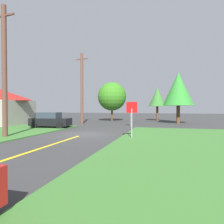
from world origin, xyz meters
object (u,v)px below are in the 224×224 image
(utility_pole_mid, at_px, (82,88))
(oak_tree_right, at_px, (178,89))
(oak_tree_left, at_px, (112,96))
(pine_tree_center, at_px, (157,97))
(utility_pole_near, at_px, (4,70))
(parked_car_near_building, at_px, (50,120))
(direction_sign, at_px, (131,112))
(stop_sign, at_px, (132,113))

(utility_pole_mid, xyz_separation_m, oak_tree_right, (11.98, 4.37, -0.03))
(oak_tree_left, height_order, pine_tree_center, oak_tree_left)
(utility_pole_near, bearing_deg, oak_tree_right, 53.19)
(parked_car_near_building, xyz_separation_m, oak_tree_left, (3.39, 12.00, 3.02))
(direction_sign, distance_m, oak_tree_right, 8.73)
(stop_sign, bearing_deg, utility_pole_near, 7.54)
(stop_sign, xyz_separation_m, parked_car_near_building, (-9.36, 5.05, -0.96))
(parked_car_near_building, bearing_deg, stop_sign, -34.07)
(utility_pole_near, bearing_deg, stop_sign, 11.06)
(pine_tree_center, bearing_deg, utility_pole_near, -114.07)
(oak_tree_right, bearing_deg, utility_pole_near, -126.81)
(parked_car_near_building, bearing_deg, utility_pole_near, -90.43)
(pine_tree_center, bearing_deg, stop_sign, -92.40)
(utility_pole_mid, bearing_deg, utility_pole_near, -92.40)
(stop_sign, xyz_separation_m, oak_tree_right, (3.76, 14.99, 2.81))
(oak_tree_right, bearing_deg, parked_car_near_building, -142.86)
(direction_sign, bearing_deg, oak_tree_left, 117.85)
(oak_tree_right, bearing_deg, utility_pole_mid, -159.94)
(utility_pole_near, relative_size, oak_tree_left, 1.53)
(utility_pole_mid, bearing_deg, direction_sign, -15.74)
(oak_tree_left, height_order, oak_tree_right, oak_tree_right)
(parked_car_near_building, xyz_separation_m, direction_sign, (7.78, 3.69, 0.83))
(utility_pole_near, relative_size, oak_tree_right, 1.36)
(oak_tree_right, bearing_deg, stop_sign, -104.09)
(parked_car_near_building, relative_size, utility_pole_mid, 0.46)
(utility_pole_mid, distance_m, oak_tree_right, 12.75)
(pine_tree_center, xyz_separation_m, oak_tree_right, (2.94, -4.70, 0.80))
(utility_pole_mid, relative_size, oak_tree_right, 1.32)
(parked_car_near_building, relative_size, oak_tree_right, 0.61)
(stop_sign, height_order, pine_tree_center, pine_tree_center)
(utility_pole_near, xyz_separation_m, pine_tree_center, (9.56, 21.40, -0.96))
(stop_sign, bearing_deg, pine_tree_center, -95.91)
(parked_car_near_building, distance_m, pine_tree_center, 18.07)
(direction_sign, bearing_deg, utility_pole_mid, 164.26)
(parked_car_near_building, height_order, direction_sign, direction_sign)
(parked_car_near_building, height_order, oak_tree_left, oak_tree_left)
(direction_sign, bearing_deg, stop_sign, -79.81)
(parked_car_near_building, xyz_separation_m, pine_tree_center, (10.18, 14.64, 2.97))
(oak_tree_left, bearing_deg, stop_sign, -70.72)
(stop_sign, bearing_deg, parked_car_near_building, -31.89)
(utility_pole_near, height_order, oak_tree_right, utility_pole_near)
(parked_car_near_building, height_order, utility_pole_near, utility_pole_near)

